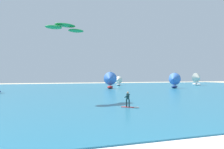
{
  "coord_description": "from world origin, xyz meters",
  "views": [
    {
      "loc": [
        -8.06,
        -6.05,
        3.43
      ],
      "look_at": [
        0.46,
        18.5,
        3.59
      ],
      "focal_mm": 37.04,
      "sensor_mm": 36.0,
      "label": 1
    }
  ],
  "objects_px": {
    "kitesurfer": "(130,102)",
    "sailboat_leading": "(198,79)",
    "kite": "(65,28)",
    "sailboat_far_left": "(110,80)",
    "sailboat_heeled_over": "(174,80)",
    "sailboat_trailing": "(118,81)"
  },
  "relations": [
    {
      "from": "kite",
      "to": "sailboat_trailing",
      "type": "bearing_deg",
      "value": 61.14
    },
    {
      "from": "sailboat_far_left",
      "to": "sailboat_heeled_over",
      "type": "bearing_deg",
      "value": -11.46
    },
    {
      "from": "sailboat_leading",
      "to": "sailboat_far_left",
      "type": "distance_m",
      "value": 37.17
    },
    {
      "from": "sailboat_heeled_over",
      "to": "sailboat_far_left",
      "type": "xyz_separation_m",
      "value": [
        -17.1,
        3.47,
        0.1
      ]
    },
    {
      "from": "kite",
      "to": "sailboat_far_left",
      "type": "relative_size",
      "value": 1.19
    },
    {
      "from": "kite",
      "to": "sailboat_trailing",
      "type": "xyz_separation_m",
      "value": [
        23.67,
        42.94,
        -8.05
      ]
    },
    {
      "from": "kitesurfer",
      "to": "sailboat_trailing",
      "type": "bearing_deg",
      "value": 70.59
    },
    {
      "from": "kitesurfer",
      "to": "kite",
      "type": "xyz_separation_m",
      "value": [
        -5.64,
        8.23,
        9.1
      ]
    },
    {
      "from": "sailboat_heeled_over",
      "to": "sailboat_far_left",
      "type": "distance_m",
      "value": 17.45
    },
    {
      "from": "kite",
      "to": "sailboat_leading",
      "type": "bearing_deg",
      "value": 35.31
    },
    {
      "from": "kite",
      "to": "sailboat_far_left",
      "type": "bearing_deg",
      "value": 60.16
    },
    {
      "from": "kitesurfer",
      "to": "kite",
      "type": "relative_size",
      "value": 0.32
    },
    {
      "from": "sailboat_heeled_over",
      "to": "sailboat_far_left",
      "type": "bearing_deg",
      "value": 168.54
    },
    {
      "from": "kitesurfer",
      "to": "sailboat_far_left",
      "type": "bearing_deg",
      "value": 74.72
    },
    {
      "from": "sailboat_heeled_over",
      "to": "sailboat_trailing",
      "type": "bearing_deg",
      "value": 112.8
    },
    {
      "from": "sailboat_trailing",
      "to": "kitesurfer",
      "type": "bearing_deg",
      "value": -109.41
    },
    {
      "from": "sailboat_heeled_over",
      "to": "sailboat_far_left",
      "type": "relative_size",
      "value": 0.95
    },
    {
      "from": "kitesurfer",
      "to": "sailboat_leading",
      "type": "distance_m",
      "value": 63.34
    },
    {
      "from": "sailboat_heeled_over",
      "to": "kitesurfer",
      "type": "bearing_deg",
      "value": -130.55
    },
    {
      "from": "kitesurfer",
      "to": "sailboat_far_left",
      "type": "xyz_separation_m",
      "value": [
        9.41,
        34.46,
        1.64
      ]
    },
    {
      "from": "sailboat_trailing",
      "to": "sailboat_heeled_over",
      "type": "bearing_deg",
      "value": -67.2
    },
    {
      "from": "kite",
      "to": "sailboat_heeled_over",
      "type": "height_order",
      "value": "kite"
    }
  ]
}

